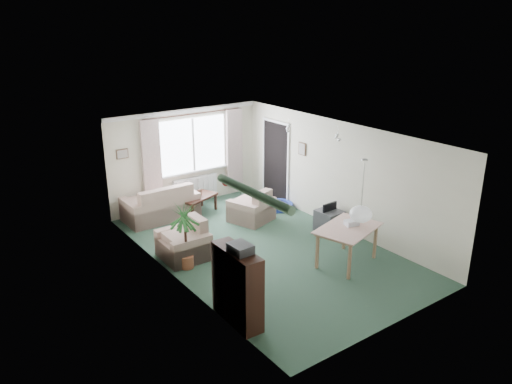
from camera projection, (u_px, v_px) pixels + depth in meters
ground at (265, 249)px, 10.14m from camera, size 6.50×6.50×0.00m
window at (193, 145)px, 12.22m from camera, size 1.80×0.03×1.30m
curtain_rod at (193, 114)px, 11.90m from camera, size 2.60×0.03×0.03m
curtain_left at (152, 162)px, 11.58m from camera, size 0.45×0.08×2.00m
curtain_right at (234, 148)px, 12.85m from camera, size 0.45×0.08×2.00m
radiator at (195, 187)px, 12.55m from camera, size 1.20×0.10×0.55m
doorway at (276, 162)px, 12.58m from camera, size 0.03×0.95×2.00m
pendant_lamp at (361, 214)px, 7.99m from camera, size 0.36×0.36×0.36m
tinsel_garland at (253, 193)px, 6.56m from camera, size 1.60×1.60×0.12m
bauble_cluster_a at (288, 126)px, 10.80m from camera, size 0.20×0.20×0.20m
bauble_cluster_b at (338, 135)px, 10.05m from camera, size 0.20×0.20×0.20m
wall_picture_back at (122, 154)px, 11.21m from camera, size 0.28×0.03×0.22m
wall_picture_right at (302, 149)px, 11.63m from camera, size 0.03×0.24×0.30m
sofa at (160, 201)px, 11.56m from camera, size 1.68×0.90×0.84m
armchair_corner at (251, 205)px, 11.45m from camera, size 1.08×1.05×0.77m
armchair_left at (183, 239)px, 9.66m from camera, size 0.85×0.89×0.79m
coffee_table at (197, 205)px, 11.92m from camera, size 1.10×0.85×0.43m
photo_frame at (200, 193)px, 11.84m from camera, size 0.12×0.05×0.16m
bookshelf at (237, 286)px, 7.57m from camera, size 0.36×1.00×1.21m
hifi_box at (240, 248)px, 7.27m from camera, size 0.29×0.36×0.14m
houseplant at (186, 236)px, 9.19m from camera, size 0.73×0.73×1.29m
dining_table at (347, 246)px, 9.46m from camera, size 1.32×1.06×0.72m
gift_box at (352, 223)px, 9.43m from camera, size 0.28×0.23×0.12m
tv_cube at (329, 221)px, 10.93m from camera, size 0.50×0.55×0.48m
pet_bed at (279, 206)px, 12.27m from camera, size 0.79×0.79×0.14m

